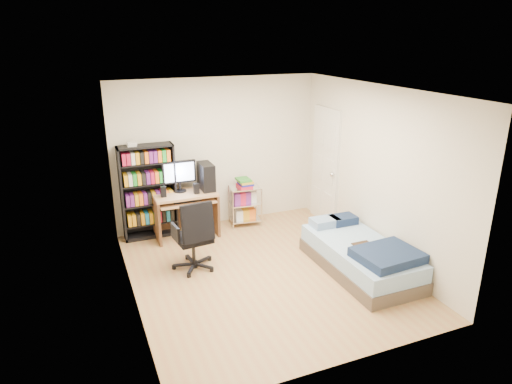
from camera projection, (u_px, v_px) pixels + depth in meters
name	position (u px, v px, depth m)	size (l,w,h in m)	color
room	(264.00, 188.00, 5.93)	(3.58, 4.08, 2.58)	#A28051
media_shelf	(148.00, 191.00, 7.25)	(0.86, 0.29, 1.59)	black
computer_desk	(190.00, 195.00, 7.37)	(0.99, 0.58, 1.25)	tan
office_chair	(195.00, 248.00, 6.35)	(0.67, 0.67, 1.03)	black
wire_cart	(245.00, 194.00, 7.79)	(0.56, 0.44, 0.84)	silver
bed	(361.00, 256.00, 6.32)	(0.92, 1.85, 0.53)	#4E423A
door	(325.00, 166.00, 7.81)	(0.12, 0.80, 2.00)	silver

